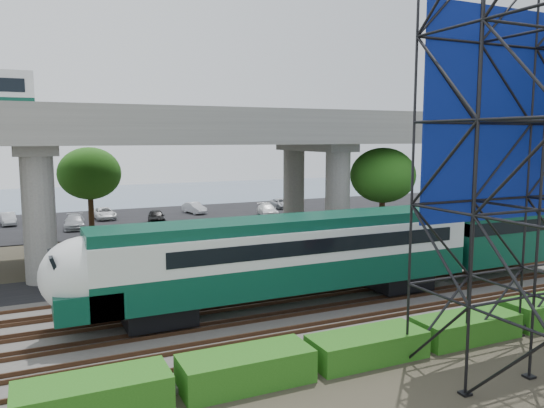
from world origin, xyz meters
name	(u,v)px	position (x,y,z in m)	size (l,w,h in m)	color
ground	(293,327)	(0.00, 0.00, 0.00)	(140.00, 140.00, 0.00)	#474233
ballast_bed	(274,312)	(0.00, 2.00, 0.10)	(90.00, 12.00, 0.20)	slate
service_road	(217,272)	(0.00, 10.50, 0.04)	(90.00, 5.00, 0.08)	black
parking_lot	(143,220)	(0.00, 34.00, 0.04)	(90.00, 18.00, 0.08)	black
harbor_water	(112,198)	(0.00, 56.00, 0.01)	(140.00, 40.00, 0.03)	slate
rail_tracks	(274,308)	(0.00, 2.00, 0.28)	(90.00, 9.52, 0.16)	#472D1E
commuter_train	(330,250)	(3.06, 2.00, 2.88)	(29.30, 3.06, 4.30)	black
overpass	(174,141)	(-1.16, 16.00, 8.21)	(80.00, 12.00, 12.40)	#9E9B93
hedge_strip	(368,345)	(1.01, -4.30, 0.56)	(34.60, 1.80, 1.20)	#205B14
trees	(123,180)	(-4.67, 16.17, 5.57)	(40.94, 16.94, 7.69)	#382314
parked_cars	(146,214)	(0.26, 33.34, 0.68)	(36.74, 9.40, 1.30)	silver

